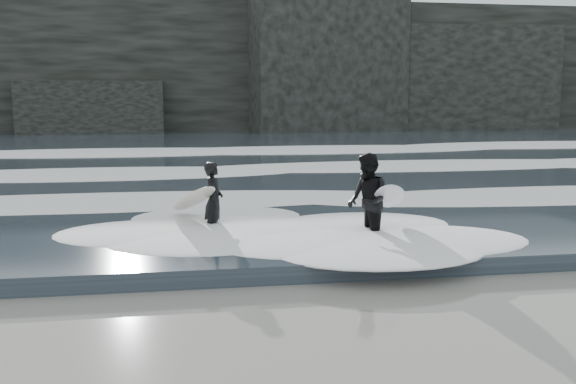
% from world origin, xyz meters
% --- Properties ---
extents(ground, '(120.00, 120.00, 0.00)m').
position_xyz_m(ground, '(0.00, 0.00, 0.00)').
color(ground, '#736A57').
rests_on(ground, ground).
extents(sea, '(90.00, 52.00, 0.30)m').
position_xyz_m(sea, '(0.00, 29.00, 0.15)').
color(sea, '#2A333E').
rests_on(sea, ground).
extents(headland, '(70.00, 9.00, 10.00)m').
position_xyz_m(headland, '(0.00, 46.00, 5.00)').
color(headland, black).
rests_on(headland, ground).
extents(foam_near, '(60.00, 3.20, 0.20)m').
position_xyz_m(foam_near, '(0.00, 9.00, 0.40)').
color(foam_near, white).
rests_on(foam_near, sea).
extents(foam_mid, '(60.00, 4.00, 0.24)m').
position_xyz_m(foam_mid, '(0.00, 16.00, 0.42)').
color(foam_mid, white).
rests_on(foam_mid, sea).
extents(foam_far, '(60.00, 4.80, 0.30)m').
position_xyz_m(foam_far, '(0.00, 25.00, 0.45)').
color(foam_far, white).
rests_on(foam_far, sea).
extents(surfer_left, '(1.19, 2.13, 1.54)m').
position_xyz_m(surfer_left, '(-1.40, 6.48, 0.78)').
color(surfer_left, black).
rests_on(surfer_left, ground).
extents(surfer_right, '(1.37, 2.13, 1.78)m').
position_xyz_m(surfer_right, '(1.54, 5.18, 0.90)').
color(surfer_right, black).
rests_on(surfer_right, ground).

